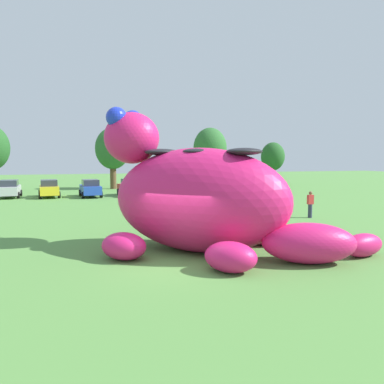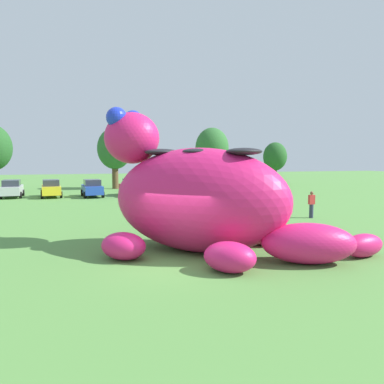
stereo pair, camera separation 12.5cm
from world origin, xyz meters
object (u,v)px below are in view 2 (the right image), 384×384
Objects in this scene: car_yellow at (51,188)px; spectator_mid_field at (230,193)px; car_blue at (92,188)px; spectator_near_inflatable at (311,205)px; car_red at (132,187)px; car_silver at (12,189)px; car_white at (164,186)px; giant_inflatable_creature at (199,198)px.

spectator_mid_field is (15.24, -8.93, -0.01)m from car_yellow.
car_blue reaches higher than spectator_near_inflatable.
car_red is 19.68m from spectator_near_inflatable.
car_yellow reaches higher than spectator_mid_field.
car_yellow reaches higher than spectator_near_inflatable.
car_blue reaches higher than spectator_mid_field.
car_blue is 3.93m from car_red.
car_silver is 15.08m from car_white.
giant_inflatable_creature is at bearing -65.24° from car_silver.
spectator_mid_field is at bearing -68.23° from car_white.
car_yellow and car_white have the same top height.
car_silver is at bearing 114.76° from giant_inflatable_creature.
spectator_near_inflatable is at bearing -42.02° from car_silver.
car_blue is at bearing -11.41° from car_yellow.
car_blue is 1.04× the size of car_white.
car_blue is 2.49× the size of spectator_near_inflatable.
spectator_mid_field is at bearing -30.35° from car_yellow.
giant_inflatable_creature is 25.33m from car_yellow.
spectator_near_inflatable is 9.32m from spectator_mid_field.
car_red is at bearing -5.36° from car_yellow.
car_red is 11.05m from spectator_mid_field.
car_blue is 13.97m from spectator_mid_field.
car_red reaches higher than spectator_mid_field.
car_yellow is at bearing -11.20° from car_silver.
giant_inflatable_creature is 16.93m from spectator_mid_field.
car_red reaches higher than spectator_near_inflatable.
giant_inflatable_creature is 23.37m from car_red.
car_silver is 2.46× the size of spectator_near_inflatable.
spectator_near_inflatable is at bearing -61.59° from car_red.
car_silver is 2.46× the size of spectator_mid_field.
car_white is at bearing 107.13° from spectator_near_inflatable.
car_silver is at bearing 137.98° from spectator_near_inflatable.
spectator_near_inflatable is (5.74, -18.63, -0.01)m from car_white.
giant_inflatable_creature is 2.61× the size of car_blue.
car_white is (3.65, 24.65, -1.33)m from giant_inflatable_creature.
giant_inflatable_creature is at bearing -72.06° from car_yellow.
spectator_near_inflatable is (20.83, -18.76, -0.01)m from car_silver.
spectator_mid_field is at bearing 63.79° from giant_inflatable_creature.
giant_inflatable_creature is 24.95m from car_white.
car_silver is 7.68m from car_blue.
car_yellow is (-7.79, 24.06, -1.33)m from giant_inflatable_creature.
car_white is at bearing 111.77° from spectator_mid_field.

